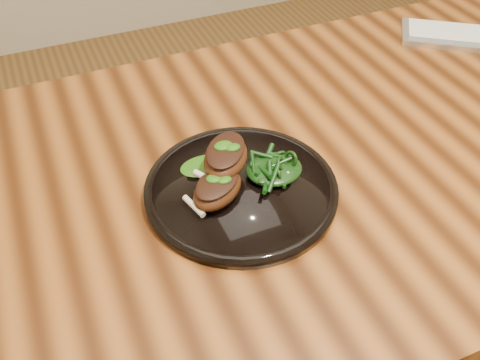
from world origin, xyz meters
name	(u,v)px	position (x,y,z in m)	size (l,w,h in m)	color
desk	(350,174)	(0.00, 0.00, 0.67)	(1.60, 0.80, 0.75)	#381907
plate	(241,189)	(-0.24, -0.05, 0.76)	(0.30, 0.30, 0.02)	black
lamb_chop_front	(217,188)	(-0.28, -0.06, 0.79)	(0.11, 0.10, 0.04)	#47210D
lamb_chop_back	(225,156)	(-0.25, -0.02, 0.81)	(0.11, 0.12, 0.04)	#47210D
herb_smear	(204,166)	(-0.27, 0.02, 0.77)	(0.08, 0.05, 0.00)	#154407
greens_heap	(274,166)	(-0.18, -0.04, 0.78)	(0.09, 0.08, 0.03)	black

